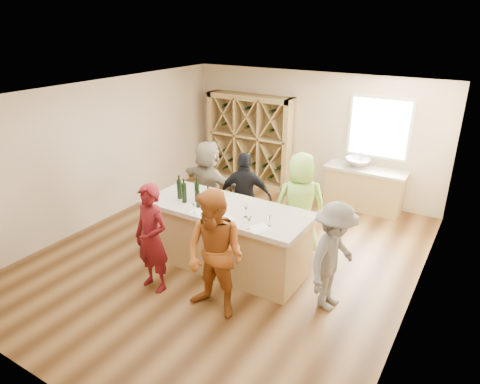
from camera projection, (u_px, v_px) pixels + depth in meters
The scene contains 34 objects.
floor at pixel (229, 257), 7.57m from camera, with size 6.00×7.00×0.10m, color brown.
ceiling at pixel (227, 91), 6.46m from camera, with size 6.00×7.00×0.10m, color white.
wall_back at pixel (313, 134), 9.81m from camera, with size 6.00×0.10×2.80m, color beige.
wall_front at pixel (33, 290), 4.22m from camera, with size 6.00×0.10×2.80m, color beige.
wall_left at pixel (100, 152), 8.49m from camera, with size 0.10×7.00×2.80m, color beige.
wall_right at pixel (426, 224), 5.54m from camera, with size 0.10×7.00×2.80m, color beige.
window_frame at pixel (379, 128), 8.89m from camera, with size 1.30×0.06×1.30m, color white.
window_pane at pixel (379, 128), 8.86m from camera, with size 1.18×0.01×1.18m, color white.
wine_rack at pixel (250, 140), 10.43m from camera, with size 2.20×0.45×2.20m, color tan.
back_counter_base at pixel (364, 190), 9.23m from camera, with size 1.60×0.58×0.86m, color tan.
back_counter_top at pixel (366, 170), 9.05m from camera, with size 1.70×0.62×0.06m, color #C1B59E.
sink at pixel (358, 163), 9.10m from camera, with size 0.54×0.54×0.19m, color silver.
faucet at pixel (360, 158), 9.22m from camera, with size 0.02×0.02×0.30m, color silver.
tasting_counter_base at pixel (227, 239), 7.05m from camera, with size 2.60×1.00×1.00m, color tan.
tasting_counter_top at pixel (227, 209), 6.84m from camera, with size 2.72×1.12×0.08m, color #C1B59E.
wine_bottle_a at pixel (179, 189), 7.08m from camera, with size 0.08×0.08×0.33m, color black.
wine_bottle_b at pixel (184, 193), 6.94m from camera, with size 0.08×0.08×0.33m, color black.
wine_bottle_c at pixel (197, 192), 6.99m from camera, with size 0.08×0.08×0.32m, color black.
wine_bottle_d at pixel (198, 199), 6.76m from camera, with size 0.07×0.07×0.28m, color black.
wine_bottle_e at pixel (208, 199), 6.77m from camera, with size 0.07×0.07×0.29m, color black.
wine_glass_a at pixel (194, 208), 6.59m from camera, with size 0.07×0.07×0.17m, color white.
wine_glass_b at pixel (222, 216), 6.30m from camera, with size 0.07×0.07×0.18m, color white.
wine_glass_c at pixel (249, 223), 6.08m from camera, with size 0.07×0.07×0.20m, color white.
wine_glass_d at pixel (246, 212), 6.45m from camera, with size 0.07×0.07×0.17m, color white.
wine_glass_e at pixel (269, 221), 6.16m from camera, with size 0.06×0.06×0.16m, color white.
tasting_menu_a at pixel (198, 210), 6.70m from camera, with size 0.20×0.27×0.00m, color white.
tasting_menu_b at pixel (224, 220), 6.38m from camera, with size 0.24×0.32×0.00m, color white.
tasting_menu_c at pixel (259, 228), 6.14m from camera, with size 0.23×0.32×0.00m, color white.
person_near_left at pixel (152, 238), 6.34m from camera, with size 0.62×0.45×1.70m, color #590F14.
person_near_right at pixel (215, 255), 5.76m from camera, with size 0.89×0.49×1.84m, color #994C19.
person_server at pixel (333, 257), 5.92m from camera, with size 1.05×0.49×1.62m, color slate.
person_far_mid at pixel (245, 197), 7.83m from camera, with size 0.98×0.50×1.67m, color black.
person_far_right at pixel (300, 204), 7.34m from camera, with size 0.89×0.58×1.82m, color #8CC64C.
person_far_left at pixel (209, 184), 8.32m from camera, with size 1.62×0.58×1.74m, color gray.
Camera 1 is at (3.59, -5.49, 3.90)m, focal length 32.00 mm.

